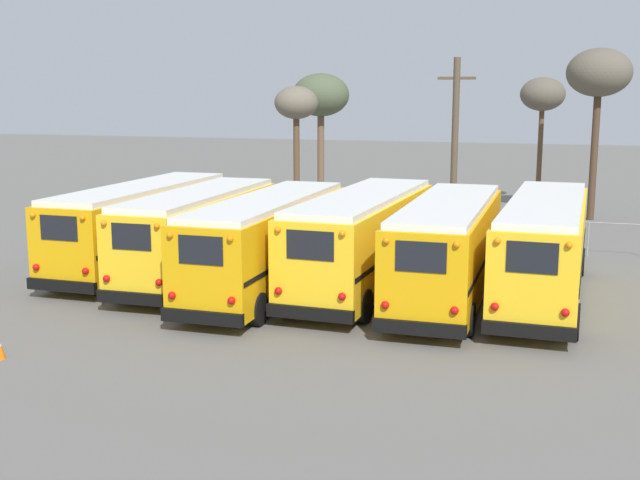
{
  "coord_description": "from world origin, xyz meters",
  "views": [
    {
      "loc": [
        7.91,
        -25.09,
        6.59
      ],
      "look_at": [
        0.0,
        0.2,
        1.65
      ],
      "focal_mm": 45.0,
      "sensor_mm": 36.0,
      "label": 1
    }
  ],
  "objects_px": {
    "school_bus_3": "(363,238)",
    "bare_tree_0": "(543,97)",
    "school_bus_1": "(199,232)",
    "utility_pole": "(455,141)",
    "school_bus_2": "(268,241)",
    "school_bus_0": "(142,224)",
    "school_bus_5": "(544,246)",
    "bare_tree_1": "(599,75)",
    "bare_tree_2": "(296,106)",
    "bare_tree_3": "(321,97)",
    "school_bus_4": "(448,247)"
  },
  "relations": [
    {
      "from": "school_bus_4",
      "to": "school_bus_5",
      "type": "xyz_separation_m",
      "value": [
        2.9,
        0.89,
        0.03
      ]
    },
    {
      "from": "school_bus_1",
      "to": "school_bus_3",
      "type": "relative_size",
      "value": 0.92
    },
    {
      "from": "bare_tree_0",
      "to": "bare_tree_1",
      "type": "height_order",
      "value": "bare_tree_1"
    },
    {
      "from": "bare_tree_0",
      "to": "bare_tree_2",
      "type": "xyz_separation_m",
      "value": [
        -12.93,
        -5.3,
        -0.51
      ]
    },
    {
      "from": "school_bus_4",
      "to": "bare_tree_2",
      "type": "xyz_separation_m",
      "value": [
        -11.08,
        17.46,
        4.03
      ]
    },
    {
      "from": "school_bus_1",
      "to": "bare_tree_1",
      "type": "bearing_deg",
      "value": 53.89
    },
    {
      "from": "school_bus_2",
      "to": "bare_tree_2",
      "type": "height_order",
      "value": "bare_tree_2"
    },
    {
      "from": "school_bus_3",
      "to": "school_bus_0",
      "type": "bearing_deg",
      "value": 174.97
    },
    {
      "from": "school_bus_1",
      "to": "bare_tree_2",
      "type": "relative_size",
      "value": 1.39
    },
    {
      "from": "bare_tree_0",
      "to": "bare_tree_3",
      "type": "bearing_deg",
      "value": -176.53
    },
    {
      "from": "school_bus_1",
      "to": "bare_tree_2",
      "type": "xyz_separation_m",
      "value": [
        -2.37,
        17.34,
        4.04
      ]
    },
    {
      "from": "school_bus_2",
      "to": "bare_tree_0",
      "type": "relative_size",
      "value": 1.4
    },
    {
      "from": "utility_pole",
      "to": "bare_tree_3",
      "type": "bearing_deg",
      "value": 139.58
    },
    {
      "from": "school_bus_1",
      "to": "bare_tree_0",
      "type": "bearing_deg",
      "value": 64.99
    },
    {
      "from": "school_bus_2",
      "to": "school_bus_3",
      "type": "relative_size",
      "value": 0.99
    },
    {
      "from": "utility_pole",
      "to": "bare_tree_1",
      "type": "distance_m",
      "value": 8.46
    },
    {
      "from": "school_bus_5",
      "to": "school_bus_3",
      "type": "bearing_deg",
      "value": -176.0
    },
    {
      "from": "school_bus_4",
      "to": "bare_tree_1",
      "type": "height_order",
      "value": "bare_tree_1"
    },
    {
      "from": "school_bus_4",
      "to": "utility_pole",
      "type": "height_order",
      "value": "utility_pole"
    },
    {
      "from": "bare_tree_0",
      "to": "bare_tree_3",
      "type": "distance_m",
      "value": 12.93
    },
    {
      "from": "school_bus_5",
      "to": "bare_tree_0",
      "type": "bearing_deg",
      "value": 92.75
    },
    {
      "from": "bare_tree_1",
      "to": "bare_tree_2",
      "type": "xyz_separation_m",
      "value": [
        -15.77,
        -1.03,
        -1.59
      ]
    },
    {
      "from": "bare_tree_1",
      "to": "bare_tree_3",
      "type": "bearing_deg",
      "value": 167.52
    },
    {
      "from": "school_bus_3",
      "to": "bare_tree_2",
      "type": "distance_m",
      "value": 19.26
    },
    {
      "from": "school_bus_0",
      "to": "school_bus_5",
      "type": "bearing_deg",
      "value": -1.43
    },
    {
      "from": "school_bus_1",
      "to": "utility_pole",
      "type": "relative_size",
      "value": 1.16
    },
    {
      "from": "school_bus_5",
      "to": "utility_pole",
      "type": "relative_size",
      "value": 1.33
    },
    {
      "from": "school_bus_3",
      "to": "bare_tree_0",
      "type": "xyz_separation_m",
      "value": [
        4.75,
        22.27,
        4.5
      ]
    },
    {
      "from": "school_bus_0",
      "to": "school_bus_5",
      "type": "height_order",
      "value": "school_bus_5"
    },
    {
      "from": "school_bus_4",
      "to": "utility_pole",
      "type": "relative_size",
      "value": 1.24
    },
    {
      "from": "school_bus_3",
      "to": "school_bus_5",
      "type": "distance_m",
      "value": 5.82
    },
    {
      "from": "school_bus_4",
      "to": "bare_tree_3",
      "type": "distance_m",
      "value": 25.01
    },
    {
      "from": "bare_tree_0",
      "to": "school_bus_3",
      "type": "bearing_deg",
      "value": -102.05
    },
    {
      "from": "school_bus_4",
      "to": "school_bus_2",
      "type": "bearing_deg",
      "value": -172.96
    },
    {
      "from": "school_bus_2",
      "to": "utility_pole",
      "type": "bearing_deg",
      "value": 75.0
    },
    {
      "from": "school_bus_1",
      "to": "utility_pole",
      "type": "bearing_deg",
      "value": 63.83
    },
    {
      "from": "school_bus_3",
      "to": "bare_tree_3",
      "type": "height_order",
      "value": "bare_tree_3"
    },
    {
      "from": "school_bus_5",
      "to": "school_bus_0",
      "type": "bearing_deg",
      "value": 178.57
    },
    {
      "from": "school_bus_3",
      "to": "bare_tree_0",
      "type": "distance_m",
      "value": 23.21
    },
    {
      "from": "school_bus_4",
      "to": "bare_tree_0",
      "type": "xyz_separation_m",
      "value": [
        1.85,
        22.76,
        4.54
      ]
    },
    {
      "from": "school_bus_5",
      "to": "bare_tree_0",
      "type": "distance_m",
      "value": 22.35
    },
    {
      "from": "bare_tree_2",
      "to": "school_bus_0",
      "type": "bearing_deg",
      "value": -91.89
    },
    {
      "from": "school_bus_0",
      "to": "school_bus_1",
      "type": "bearing_deg",
      "value": -21.31
    },
    {
      "from": "school_bus_0",
      "to": "bare_tree_0",
      "type": "xyz_separation_m",
      "value": [
        13.46,
        21.5,
        4.56
      ]
    },
    {
      "from": "school_bus_1",
      "to": "school_bus_5",
      "type": "bearing_deg",
      "value": 3.8
    },
    {
      "from": "school_bus_1",
      "to": "bare_tree_3",
      "type": "height_order",
      "value": "bare_tree_3"
    },
    {
      "from": "school_bus_2",
      "to": "school_bus_3",
      "type": "height_order",
      "value": "school_bus_3"
    },
    {
      "from": "school_bus_1",
      "to": "school_bus_5",
      "type": "xyz_separation_m",
      "value": [
        11.61,
        0.77,
        0.05
      ]
    },
    {
      "from": "school_bus_0",
      "to": "bare_tree_2",
      "type": "relative_size",
      "value": 1.49
    },
    {
      "from": "school_bus_2",
      "to": "bare_tree_3",
      "type": "distance_m",
      "value": 23.73
    }
  ]
}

